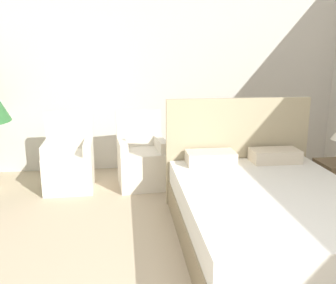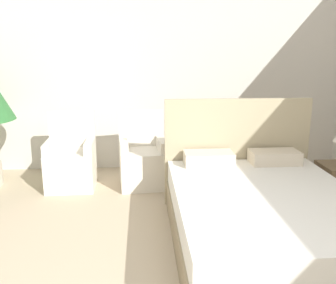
{
  "view_description": "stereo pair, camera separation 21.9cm",
  "coord_description": "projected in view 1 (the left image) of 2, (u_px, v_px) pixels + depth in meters",
  "views": [
    {
      "loc": [
        -0.35,
        -1.8,
        1.74
      ],
      "look_at": [
        0.18,
        2.57,
        0.66
      ],
      "focal_mm": 40.0,
      "sensor_mm": 36.0,
      "label": 1
    },
    {
      "loc": [
        -0.13,
        -1.82,
        1.74
      ],
      "look_at": [
        0.18,
        2.57,
        0.66
      ],
      "focal_mm": 40.0,
      "sensor_mm": 36.0,
      "label": 2
    }
  ],
  "objects": [
    {
      "name": "armchair_near_window_right",
      "position": [
        142.0,
        163.0,
        4.89
      ],
      "size": [
        0.65,
        0.63,
        0.97
      ],
      "rotation": [
        0.0,
        0.0,
        0.09
      ],
      "color": "silver",
      "rests_on": "ground_plane"
    },
    {
      "name": "wall_back",
      "position": [
        146.0,
        71.0,
        5.42
      ],
      "size": [
        10.0,
        0.06,
        2.9
      ],
      "color": "silver",
      "rests_on": "ground_plane"
    },
    {
      "name": "bed",
      "position": [
        268.0,
        213.0,
        3.43
      ],
      "size": [
        1.66,
        2.19,
        1.22
      ],
      "color": "#8C7A5B",
      "rests_on": "ground_plane"
    },
    {
      "name": "armchair_near_window_left",
      "position": [
        69.0,
        166.0,
        4.78
      ],
      "size": [
        0.61,
        0.6,
        0.97
      ],
      "rotation": [
        0.0,
        0.0,
        0.03
      ],
      "color": "silver",
      "rests_on": "ground_plane"
    }
  ]
}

